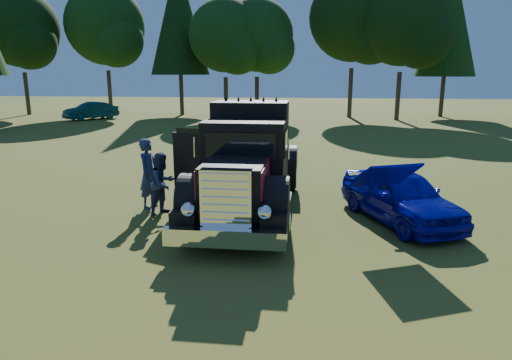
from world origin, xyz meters
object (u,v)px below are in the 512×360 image
Objects in this scene: spectator_far at (163,184)px; hotrod_coupe at (400,195)px; diamond_t_truck at (247,169)px; distant_teal_car at (91,111)px; spectator_near at (149,174)px.

hotrod_coupe is at bearing -63.52° from spectator_far.
diamond_t_truck is 29.03m from distant_teal_car.
diamond_t_truck is 4.05m from hotrod_coupe.
diamond_t_truck is 2.87m from spectator_near.
distant_teal_car is at bearing 129.94° from hotrod_coupe.
hotrod_coupe reaches higher than distant_teal_car.
spectator_far is at bearing -21.76° from distant_teal_car.
hotrod_coupe is 6.86m from spectator_near.
diamond_t_truck is 2.32m from spectator_far.
spectator_near is at bearing 173.33° from diamond_t_truck.
hotrod_coupe is 1.03× the size of distant_teal_car.
diamond_t_truck reaches higher than spectator_near.
spectator_near is 0.78m from spectator_far.
spectator_near is 0.46× the size of distant_teal_car.
spectator_near is at bearing -22.26° from distant_teal_car.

